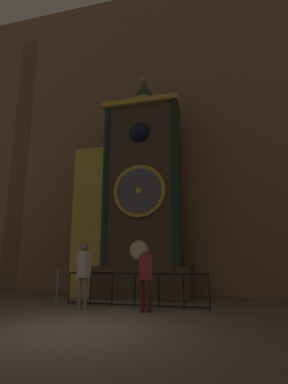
{
  "coord_description": "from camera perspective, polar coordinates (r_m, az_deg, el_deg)",
  "views": [
    {
      "loc": [
        2.98,
        -5.71,
        1.33
      ],
      "look_at": [
        0.13,
        5.31,
        3.93
      ],
      "focal_mm": 28.0,
      "sensor_mm": 36.0,
      "label": 1
    }
  ],
  "objects": [
    {
      "name": "railing_fence",
      "position": [
        9.28,
        -1.71,
        -17.75
      ],
      "size": [
        4.33,
        0.05,
        0.97
      ],
      "color": "black",
      "rests_on": "ground_plane"
    },
    {
      "name": "stanchion_post",
      "position": [
        10.61,
        -16.25,
        -17.77
      ],
      "size": [
        0.28,
        0.28,
        1.04
      ],
      "color": "gray",
      "rests_on": "ground_plane"
    },
    {
      "name": "ground_plane",
      "position": [
        6.57,
        -14.07,
        -24.21
      ],
      "size": [
        28.0,
        28.0,
        0.0
      ],
      "primitive_type": "plane",
      "color": "brown"
    },
    {
      "name": "clock_tower",
      "position": [
        11.7,
        -2.0,
        -1.14
      ],
      "size": [
        4.47,
        1.84,
        8.96
      ],
      "color": "#423328",
      "rests_on": "ground_plane"
    },
    {
      "name": "visitor_far",
      "position": [
        8.31,
        0.31,
        -14.95
      ],
      "size": [
        0.39,
        0.31,
        1.7
      ],
      "rotation": [
        0.0,
        0.0,
        0.31
      ],
      "color": "#461518",
      "rests_on": "ground_plane"
    },
    {
      "name": "visitor_near",
      "position": [
        8.89,
        -11.44,
        -14.14
      ],
      "size": [
        0.39,
        0.32,
        1.8
      ],
      "rotation": [
        0.0,
        0.0,
        -0.34
      ],
      "color": "#58554F",
      "rests_on": "ground_plane"
    },
    {
      "name": "cathedral_back_wall",
      "position": [
        14.01,
        0.47,
        12.24
      ],
      "size": [
        24.0,
        0.32,
        14.58
      ],
      "color": "#846047",
      "rests_on": "ground_plane"
    }
  ]
}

